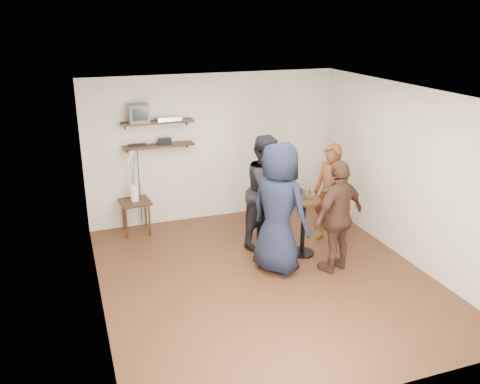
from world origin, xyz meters
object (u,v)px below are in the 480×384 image
(person_plaid, at_px, (330,194))
(drinks_table, at_px, (303,219))
(radio, at_px, (165,141))
(person_navy, at_px, (279,208))
(side_table, at_px, (135,206))
(person_brown, at_px, (338,217))
(dvd_deck, at_px, (169,118))
(person_dark, at_px, (267,191))
(crt_monitor, at_px, (138,113))

(person_plaid, bearing_deg, drinks_table, -90.00)
(radio, height_order, person_navy, person_navy)
(side_table, xyz_separation_m, person_navy, (1.74, -2.02, 0.48))
(drinks_table, bearing_deg, person_brown, -69.10)
(person_brown, bearing_deg, dvd_deck, -73.76)
(person_plaid, bearing_deg, person_brown, -47.12)
(person_navy, bearing_deg, person_dark, -42.67)
(person_dark, bearing_deg, side_table, 113.67)
(person_plaid, bearing_deg, person_dark, -129.76)
(side_table, relative_size, person_dark, 0.32)
(radio, distance_m, person_plaid, 2.89)
(side_table, distance_m, person_navy, 2.71)
(dvd_deck, xyz_separation_m, side_table, (-0.67, -0.17, -1.42))
(side_table, xyz_separation_m, person_plaid, (2.91, -1.40, 0.34))
(drinks_table, relative_size, person_dark, 0.50)
(drinks_table, xyz_separation_m, person_brown, (0.24, -0.62, 0.25))
(drinks_table, distance_m, person_navy, 0.76)
(person_dark, relative_size, person_navy, 0.94)
(crt_monitor, xyz_separation_m, dvd_deck, (0.49, 0.00, -0.12))
(dvd_deck, bearing_deg, side_table, -165.42)
(crt_monitor, relative_size, dvd_deck, 0.80)
(crt_monitor, bearing_deg, person_plaid, -29.99)
(crt_monitor, distance_m, dvd_deck, 0.51)
(radio, bearing_deg, drinks_table, -47.15)
(person_brown, bearing_deg, person_plaid, -132.88)
(person_plaid, distance_m, person_dark, 1.02)
(person_plaid, bearing_deg, radio, -149.31)
(radio, distance_m, person_dark, 1.97)
(dvd_deck, xyz_separation_m, radio, (-0.08, 0.00, -0.38))
(person_plaid, distance_m, person_navy, 1.33)
(crt_monitor, height_order, dvd_deck, crt_monitor)
(side_table, distance_m, person_dark, 2.28)
(radio, height_order, person_plaid, person_plaid)
(person_plaid, relative_size, person_navy, 0.86)
(side_table, bearing_deg, radio, 16.56)
(crt_monitor, xyz_separation_m, person_navy, (1.56, -2.20, -1.06))
(radio, relative_size, person_brown, 0.13)
(person_plaid, bearing_deg, dvd_deck, -150.31)
(radio, distance_m, side_table, 1.20)
(radio, bearing_deg, person_plaid, -34.17)
(dvd_deck, height_order, person_plaid, dvd_deck)
(person_plaid, relative_size, person_brown, 0.99)
(drinks_table, bearing_deg, side_table, 143.96)
(person_dark, xyz_separation_m, person_navy, (-0.18, -0.88, 0.05))
(crt_monitor, bearing_deg, side_table, -135.66)
(person_dark, height_order, person_brown, person_dark)
(person_navy, bearing_deg, radio, -3.22)
(side_table, height_order, person_dark, person_dark)
(dvd_deck, bearing_deg, person_dark, -46.48)
(drinks_table, height_order, person_dark, person_dark)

